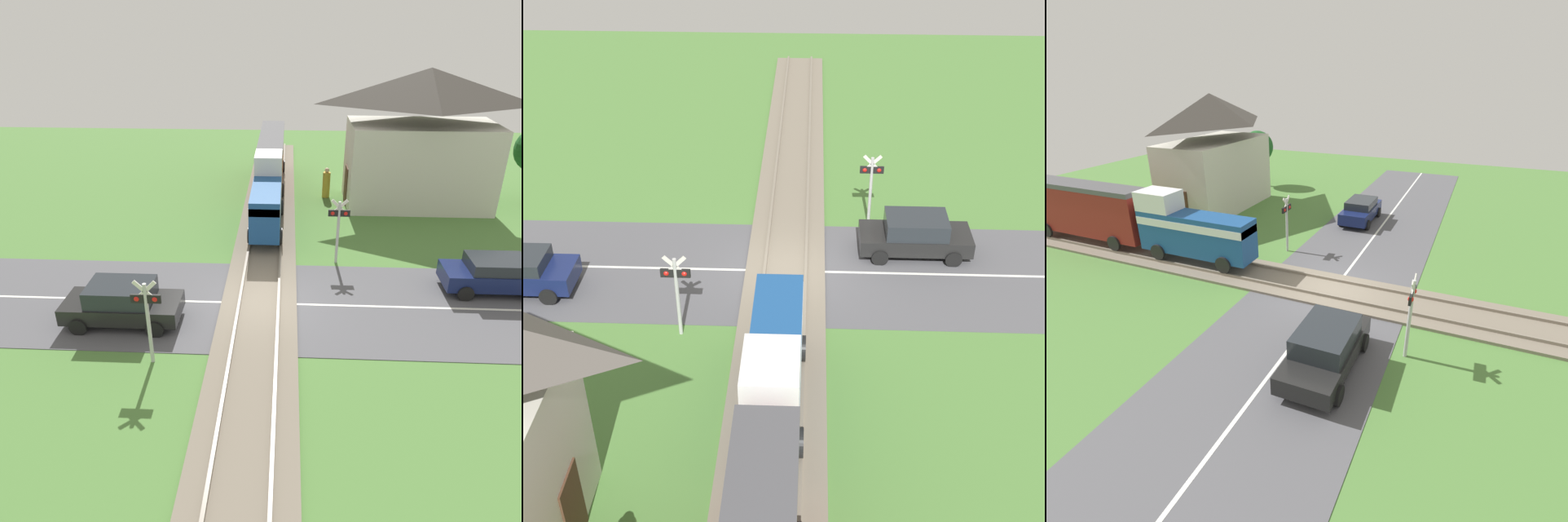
{
  "view_description": "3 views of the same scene",
  "coord_description": "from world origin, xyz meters",
  "views": [
    {
      "loc": [
        0.9,
        -16.24,
        9.93
      ],
      "look_at": [
        0.0,
        1.17,
        1.2
      ],
      "focal_mm": 35.0,
      "sensor_mm": 36.0,
      "label": 1
    },
    {
      "loc": [
        -0.81,
        21.33,
        14.31
      ],
      "look_at": [
        0.0,
        1.17,
        1.2
      ],
      "focal_mm": 50.0,
      "sensor_mm": 36.0,
      "label": 2
    },
    {
      "loc": [
        -14.22,
        -4.88,
        8.38
      ],
      "look_at": [
        0.0,
        1.17,
        1.2
      ],
      "focal_mm": 28.0,
      "sensor_mm": 36.0,
      "label": 3
    }
  ],
  "objects": [
    {
      "name": "ground_plane",
      "position": [
        0.0,
        0.0,
        0.0
      ],
      "size": [
        60.0,
        60.0,
        0.0
      ],
      "primitive_type": "plane",
      "color": "#4C7A38"
    },
    {
      "name": "road_surface",
      "position": [
        0.0,
        0.0,
        0.01
      ],
      "size": [
        48.0,
        6.4,
        0.02
      ],
      "color": "#515156",
      "rests_on": "ground_plane"
    },
    {
      "name": "track_bed",
      "position": [
        0.0,
        0.0,
        0.07
      ],
      "size": [
        2.8,
        48.0,
        0.24
      ],
      "color": "#756B5B",
      "rests_on": "ground_plane"
    },
    {
      "name": "train",
      "position": [
        0.0,
        10.93,
        1.87
      ],
      "size": [
        1.58,
        13.69,
        3.18
      ],
      "color": "navy",
      "rests_on": "track_bed"
    },
    {
      "name": "car_near_crossing",
      "position": [
        -4.67,
        -1.44,
        0.78
      ],
      "size": [
        4.02,
        1.91,
        1.5
      ],
      "color": "black",
      "rests_on": "ground_plane"
    },
    {
      "name": "car_far_side",
      "position": [
        9.03,
        1.44,
        0.75
      ],
      "size": [
        3.97,
        1.81,
        1.4
      ],
      "color": "#141E4C",
      "rests_on": "ground_plane"
    },
    {
      "name": "crossing_signal_west_approach",
      "position": [
        -3.13,
        -3.62,
        1.86
      ],
      "size": [
        0.9,
        0.18,
        2.89
      ],
      "color": "#B7B7B7",
      "rests_on": "ground_plane"
    },
    {
      "name": "crossing_signal_east_approach",
      "position": [
        3.13,
        3.62,
        1.86
      ],
      "size": [
        0.9,
        0.18,
        2.89
      ],
      "color": "#B7B7B7",
      "rests_on": "ground_plane"
    },
    {
      "name": "station_building",
      "position": [
        8.07,
        11.14,
        3.55
      ],
      "size": [
        8.27,
        4.23,
        7.23
      ],
      "color": "beige",
      "rests_on": "ground_plane"
    },
    {
      "name": "pedestrian_by_station",
      "position": [
        3.22,
        12.12,
        0.79
      ],
      "size": [
        0.43,
        0.43,
        1.74
      ],
      "color": "gold",
      "rests_on": "ground_plane"
    }
  ]
}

